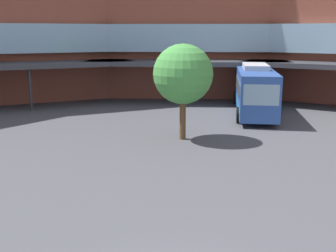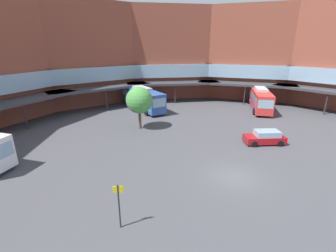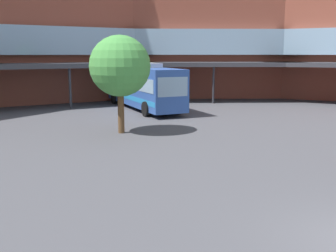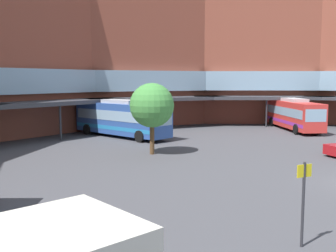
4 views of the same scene
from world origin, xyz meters
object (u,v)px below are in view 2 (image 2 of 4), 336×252
object	(u,v)px
bus_0	(142,98)
parked_car	(265,137)
stop_sign_post	(119,202)
plaza_tree	(139,100)
bus_3	(260,98)

from	to	relation	value
bus_0	parked_car	distance (m)	21.57
parked_car	stop_sign_post	size ratio (longest dim) A/B	1.56
bus_0	plaza_tree	distance (m)	10.26
bus_0	stop_sign_post	xyz separation A→B (m)	(-15.63, -23.62, -0.10)
bus_0	plaza_tree	xyz separation A→B (m)	(-5.43, -8.50, 1.89)
bus_3	plaza_tree	xyz separation A→B (m)	(-21.56, 3.42, 1.95)
bus_3	parked_car	bearing A→B (deg)	-5.47
parked_car	stop_sign_post	xyz separation A→B (m)	(-18.89, -2.33, 1.07)
parked_car	bus_3	bearing A→B (deg)	-111.15
stop_sign_post	bus_0	bearing A→B (deg)	56.51
parked_car	plaza_tree	xyz separation A→B (m)	(-8.69, 12.80, 3.06)
plaza_tree	parked_car	bearing A→B (deg)	-55.82
bus_0	bus_3	xyz separation A→B (m)	(16.13, -11.92, -0.06)
bus_3	parked_car	size ratio (longest dim) A/B	2.19
plaza_tree	bus_3	bearing A→B (deg)	-9.01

